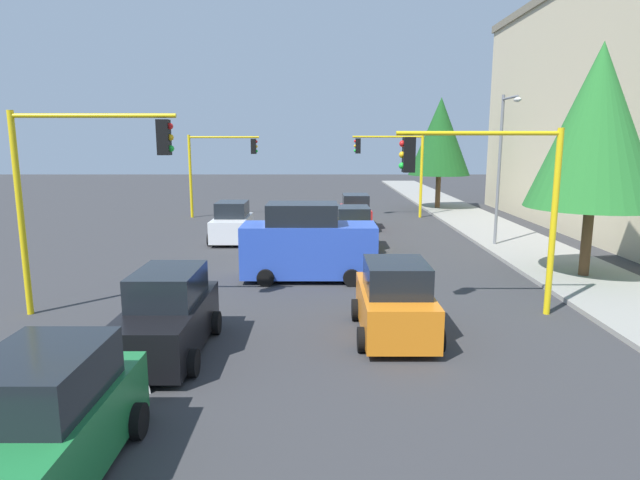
{
  "coord_description": "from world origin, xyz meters",
  "views": [
    {
      "loc": [
        20.9,
        0.92,
        4.94
      ],
      "look_at": [
        0.69,
        0.92,
        1.2
      ],
      "focal_mm": 30.06,
      "sensor_mm": 36.0,
      "label": 1
    }
  ],
  "objects_px": {
    "car_black": "(168,316)",
    "tree_roadside_far": "(440,137)",
    "traffic_signal_near_right": "(81,173)",
    "car_yellow": "(353,229)",
    "traffic_signal_far_left": "(393,159)",
    "car_white": "(232,224)",
    "traffic_signal_far_right": "(219,159)",
    "delivery_van_blue": "(308,244)",
    "street_lamp_curbside": "(503,154)",
    "car_green": "(40,427)",
    "traffic_signal_near_left": "(490,184)",
    "tree_roadside_near": "(597,127)",
    "car_orange": "(395,302)",
    "car_red": "(355,213)"
  },
  "relations": [
    {
      "from": "car_black",
      "to": "tree_roadside_far",
      "type": "bearing_deg",
      "value": 155.65
    },
    {
      "from": "traffic_signal_near_right",
      "to": "car_yellow",
      "type": "bearing_deg",
      "value": 139.87
    },
    {
      "from": "traffic_signal_far_left",
      "to": "car_white",
      "type": "bearing_deg",
      "value": -46.88
    },
    {
      "from": "traffic_signal_far_right",
      "to": "delivery_van_blue",
      "type": "bearing_deg",
      "value": 20.96
    },
    {
      "from": "street_lamp_curbside",
      "to": "car_white",
      "type": "height_order",
      "value": "street_lamp_curbside"
    },
    {
      "from": "traffic_signal_far_right",
      "to": "car_green",
      "type": "xyz_separation_m",
      "value": [
        27.84,
        2.54,
        -2.89
      ]
    },
    {
      "from": "traffic_signal_near_right",
      "to": "street_lamp_curbside",
      "type": "relative_size",
      "value": 0.82
    },
    {
      "from": "traffic_signal_near_right",
      "to": "delivery_van_blue",
      "type": "distance_m",
      "value": 7.89
    },
    {
      "from": "traffic_signal_near_right",
      "to": "car_yellow",
      "type": "distance_m",
      "value": 13.06
    },
    {
      "from": "car_green",
      "to": "car_white",
      "type": "bearing_deg",
      "value": -178.93
    },
    {
      "from": "car_yellow",
      "to": "tree_roadside_far",
      "type": "bearing_deg",
      "value": 153.78
    },
    {
      "from": "delivery_van_blue",
      "to": "car_black",
      "type": "relative_size",
      "value": 1.16
    },
    {
      "from": "traffic_signal_near_left",
      "to": "car_black",
      "type": "distance_m",
      "value": 9.24
    },
    {
      "from": "tree_roadside_near",
      "to": "car_yellow",
      "type": "distance_m",
      "value": 10.85
    },
    {
      "from": "street_lamp_curbside",
      "to": "car_green",
      "type": "height_order",
      "value": "street_lamp_curbside"
    },
    {
      "from": "tree_roadside_far",
      "to": "traffic_signal_near_right",
      "type": "bearing_deg",
      "value": -32.37
    },
    {
      "from": "tree_roadside_far",
      "to": "delivery_van_blue",
      "type": "height_order",
      "value": "tree_roadside_far"
    },
    {
      "from": "tree_roadside_far",
      "to": "car_yellow",
      "type": "xyz_separation_m",
      "value": [
        14.31,
        -7.05,
        -4.35
      ]
    },
    {
      "from": "tree_roadside_near",
      "to": "car_yellow",
      "type": "height_order",
      "value": "tree_roadside_near"
    },
    {
      "from": "delivery_van_blue",
      "to": "car_black",
      "type": "bearing_deg",
      "value": -24.61
    },
    {
      "from": "traffic_signal_near_left",
      "to": "car_black",
      "type": "bearing_deg",
      "value": -70.93
    },
    {
      "from": "traffic_signal_far_left",
      "to": "car_white",
      "type": "xyz_separation_m",
      "value": [
        8.54,
        -9.11,
        -2.92
      ]
    },
    {
      "from": "car_black",
      "to": "car_orange",
      "type": "distance_m",
      "value": 5.61
    },
    {
      "from": "car_green",
      "to": "street_lamp_curbside",
      "type": "bearing_deg",
      "value": 144.8
    },
    {
      "from": "delivery_van_blue",
      "to": "car_red",
      "type": "bearing_deg",
      "value": 167.96
    },
    {
      "from": "street_lamp_curbside",
      "to": "tree_roadside_near",
      "type": "relative_size",
      "value": 0.85
    },
    {
      "from": "car_green",
      "to": "car_black",
      "type": "xyz_separation_m",
      "value": [
        -4.97,
        0.44,
        -0.0
      ]
    },
    {
      "from": "car_orange",
      "to": "traffic_signal_far_right",
      "type": "bearing_deg",
      "value": -158.7
    },
    {
      "from": "traffic_signal_near_left",
      "to": "car_yellow",
      "type": "height_order",
      "value": "traffic_signal_near_left"
    },
    {
      "from": "tree_roadside_near",
      "to": "car_green",
      "type": "distance_m",
      "value": 18.6
    },
    {
      "from": "traffic_signal_far_right",
      "to": "car_red",
      "type": "xyz_separation_m",
      "value": [
        4.52,
        8.58,
        -2.9
      ]
    },
    {
      "from": "car_green",
      "to": "car_red",
      "type": "distance_m",
      "value": 24.08
    },
    {
      "from": "tree_roadside_near",
      "to": "car_red",
      "type": "xyz_separation_m",
      "value": [
        -11.48,
        -7.57,
        -4.54
      ]
    },
    {
      "from": "street_lamp_curbside",
      "to": "traffic_signal_near_left",
      "type": "bearing_deg",
      "value": -20.34
    },
    {
      "from": "car_green",
      "to": "car_black",
      "type": "height_order",
      "value": "same"
    },
    {
      "from": "traffic_signal_far_right",
      "to": "tree_roadside_near",
      "type": "distance_m",
      "value": 22.79
    },
    {
      "from": "street_lamp_curbside",
      "to": "car_green",
      "type": "xyz_separation_m",
      "value": [
        17.45,
        -12.31,
        -3.45
      ]
    },
    {
      "from": "traffic_signal_near_left",
      "to": "car_green",
      "type": "height_order",
      "value": "traffic_signal_near_left"
    },
    {
      "from": "traffic_signal_near_left",
      "to": "car_green",
      "type": "bearing_deg",
      "value": -48.13
    },
    {
      "from": "traffic_signal_far_right",
      "to": "car_white",
      "type": "relative_size",
      "value": 1.44
    },
    {
      "from": "car_white",
      "to": "car_red",
      "type": "height_order",
      "value": "same"
    },
    {
      "from": "traffic_signal_far_right",
      "to": "car_black",
      "type": "distance_m",
      "value": 23.24
    },
    {
      "from": "car_red",
      "to": "car_black",
      "type": "relative_size",
      "value": 0.91
    },
    {
      "from": "traffic_signal_near_right",
      "to": "tree_roadside_far",
      "type": "distance_m",
      "value": 28.44
    },
    {
      "from": "street_lamp_curbside",
      "to": "tree_roadside_far",
      "type": "distance_m",
      "value": 14.42
    },
    {
      "from": "traffic_signal_near_right",
      "to": "tree_roadside_near",
      "type": "height_order",
      "value": "tree_roadside_near"
    },
    {
      "from": "car_red",
      "to": "car_orange",
      "type": "xyz_separation_m",
      "value": [
        17.21,
        -0.1,
        0.0
      ]
    },
    {
      "from": "street_lamp_curbside",
      "to": "car_yellow",
      "type": "distance_m",
      "value": 7.58
    },
    {
      "from": "delivery_van_blue",
      "to": "traffic_signal_near_right",
      "type": "bearing_deg",
      "value": -57.16
    },
    {
      "from": "car_black",
      "to": "street_lamp_curbside",
      "type": "bearing_deg",
      "value": 136.45
    }
  ]
}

